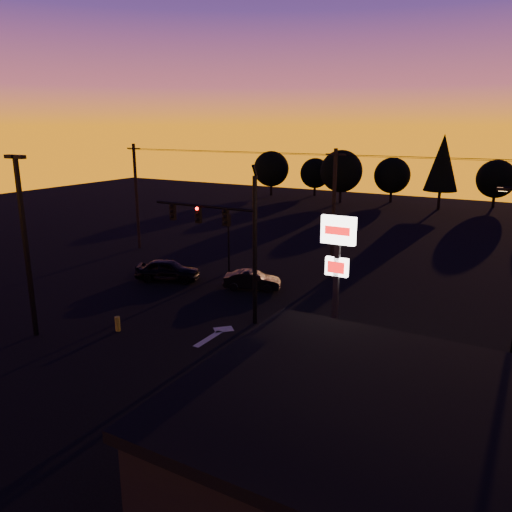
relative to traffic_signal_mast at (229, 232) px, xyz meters
The scene contains 20 objects.
ground 6.35m from the traffic_signal_mast, 88.59° to the right, with size 120.00×120.00×0.00m, color black.
lane_arrow 5.48m from the traffic_signal_mast, 75.57° to the right, with size 1.20×3.10×0.01m.
traffic_signal_mast is the anchor object (origin of this frame).
secondary_signal 9.19m from the traffic_signal_mast, 123.19° to the left, with size 0.30×0.31×4.35m.
parking_lot_light 10.19m from the traffic_signal_mast, 136.63° to the right, with size 1.25×0.30×9.14m.
pylon_sign 7.52m from the traffic_signal_mast, 19.36° to the right, with size 1.50×0.28×6.80m.
utility_pole_0 18.79m from the traffic_signal_mast, 147.82° to the left, with size 1.40×0.26×9.00m.
utility_pole_1 10.23m from the traffic_signal_mast, 78.16° to the left, with size 1.40×0.26×9.00m.
power_wires 10.85m from the traffic_signal_mast, 78.16° to the left, with size 36.00×1.22×0.07m.
store_building 17.64m from the traffic_signal_mast, 41.26° to the right, with size 12.40×8.40×4.25m.
bollard 7.61m from the traffic_signal_mast, 132.42° to the right, with size 0.26×0.26×0.79m, color #A3A21D.
tree_0 50.96m from the traffic_signal_mast, 115.46° to the left, with size 5.36×5.36×6.74m.
tree_1 51.54m from the traffic_signal_mast, 107.98° to the left, with size 4.54×4.54×5.71m.
tree_2 45.11m from the traffic_signal_mast, 102.68° to the left, with size 5.77×5.78×7.26m.
tree_3 48.18m from the traffic_signal_mast, 94.65° to the left, with size 4.95×4.95×6.22m.
tree_4 45.12m from the traffic_signal_mast, 86.06° to the left, with size 4.18×4.18×9.50m.
tree_5 50.84m from the traffic_signal_mast, 79.69° to the left, with size 4.95×4.95×6.22m.
car_left 9.38m from the traffic_signal_mast, 153.62° to the left, with size 1.77×4.41×1.50m, color black.
car_mid 6.77m from the traffic_signal_mast, 106.37° to the left, with size 1.30×3.73×1.23m, color black.
suv_parked 13.20m from the traffic_signal_mast, 23.59° to the right, with size 2.55×5.54×1.54m, color black.
Camera 1 is at (14.18, -18.09, 10.47)m, focal length 35.00 mm.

